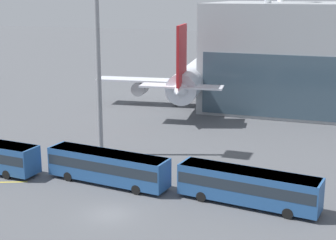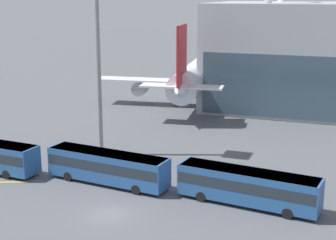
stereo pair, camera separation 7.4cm
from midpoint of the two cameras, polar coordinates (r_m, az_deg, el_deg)
The scene contains 4 objects.
ground_plane at distance 47.49m, azimuth -6.44°, elevation -10.32°, with size 440.00×440.00×0.00m, color #515459.
airliner_at_gate_far at distance 89.68m, azimuth 3.07°, elevation 4.84°, with size 34.93×34.18×14.86m.
shuttle_bus_1 at distance 53.97m, azimuth -6.68°, elevation -5.03°, with size 13.68×4.47×3.37m.
shuttle_bus_2 at distance 48.93m, azimuth 8.89°, elevation -7.15°, with size 13.69×4.62×3.37m.
Camera 2 is at (19.34, -38.75, 19.50)m, focal length 55.00 mm.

